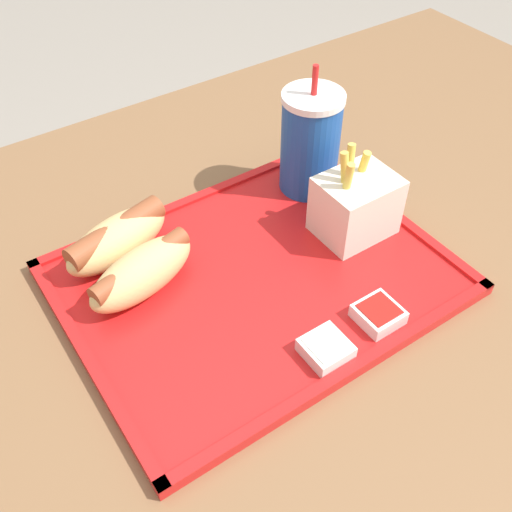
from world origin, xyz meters
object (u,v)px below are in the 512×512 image
Objects in this scene: hot_dog_near at (142,271)px; sauce_cup_ketchup at (378,314)px; soda_cup at (310,142)px; hot_dog_far at (117,238)px; fries_carton at (355,205)px; sauce_cup_mayo at (326,348)px.

hot_dog_near is 0.24m from sauce_cup_ketchup.
sauce_cup_ketchup is at bearing -109.46° from soda_cup.
fries_carton is (0.24, -0.11, 0.01)m from hot_dog_far.
sauce_cup_ketchup is (-0.07, -0.12, -0.03)m from fries_carton.
sauce_cup_mayo is at bearing -58.87° from hot_dog_near.
hot_dog_near is at bearing 167.87° from fries_carton.
fries_carton is at bearing -94.95° from soda_cup.
hot_dog_near reaches higher than sauce_cup_ketchup.
hot_dog_far is 0.26m from sauce_cup_mayo.
soda_cup is 0.25m from hot_dog_far.
fries_carton is at bearing -12.13° from hot_dog_near.
soda_cup is 3.90× the size of sauce_cup_ketchup.
hot_dog_far is 0.06m from hot_dog_near.
sauce_cup_mayo is 1.00× the size of sauce_cup_ketchup.
fries_carton reaches higher than sauce_cup_ketchup.
hot_dog_far is 0.27m from fries_carton.
sauce_cup_ketchup is (0.17, -0.17, -0.02)m from hot_dog_near.
hot_dog_near is at bearing -90.00° from hot_dog_far.
fries_carton reaches higher than hot_dog_near.
hot_dog_far is at bearing 176.42° from soda_cup.
soda_cup is 0.26m from hot_dog_near.
soda_cup reaches higher than hot_dog_far.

